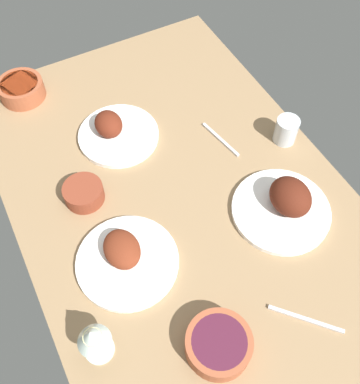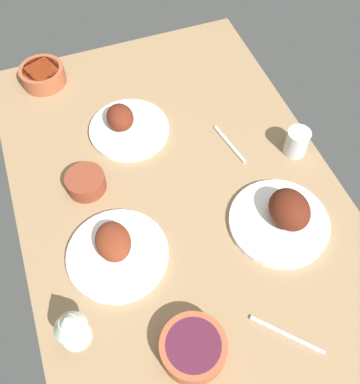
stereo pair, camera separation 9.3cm
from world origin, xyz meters
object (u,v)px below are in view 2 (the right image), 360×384
(plate_far_side, at_px, (126,125))
(water_tumbler, at_px, (297,142))
(bowl_onions, at_px, (193,348))
(wine_glass, at_px, (69,324))
(plate_center_main, at_px, (284,216))
(bowl_sauce, at_px, (43,75))
(fork_loose, at_px, (229,144))
(spoon_loose, at_px, (287,335))
(bowl_pasta, at_px, (86,182))
(plate_near_viewer, at_px, (116,250))

(plate_far_side, xyz_separation_m, water_tumbler, (0.25, 0.45, 0.02))
(bowl_onions, bearing_deg, wine_glass, -116.98)
(plate_center_main, height_order, bowl_sauce, plate_center_main)
(bowl_sauce, xyz_separation_m, fork_loose, (0.47, 0.48, -0.03))
(bowl_onions, height_order, spoon_loose, bowl_onions)
(fork_loose, bearing_deg, water_tumbler, -127.21)
(bowl_onions, bearing_deg, bowl_sauce, -171.27)
(fork_loose, bearing_deg, bowl_pasta, 79.74)
(bowl_pasta, distance_m, fork_loose, 0.45)
(plate_far_side, bearing_deg, bowl_pasta, -44.55)
(plate_far_side, relative_size, wine_glass, 1.77)
(plate_far_side, xyz_separation_m, bowl_pasta, (0.17, -0.17, 0.00))
(plate_near_viewer, distance_m, bowl_sauce, 0.71)
(bowl_sauce, xyz_separation_m, spoon_loose, (1.05, 0.37, -0.03))
(plate_near_viewer, height_order, spoon_loose, plate_near_viewer)
(plate_center_main, bearing_deg, water_tumbler, 144.62)
(bowl_pasta, distance_m, wine_glass, 0.43)
(plate_far_side, bearing_deg, wine_glass, -26.65)
(bowl_onions, bearing_deg, plate_far_side, 176.23)
(bowl_pasta, bearing_deg, plate_center_main, 58.03)
(plate_near_viewer, distance_m, spoon_loose, 0.47)
(water_tumbler, bearing_deg, fork_loose, -116.53)
(bowl_onions, bearing_deg, bowl_pasta, -167.13)
(bowl_sauce, bearing_deg, spoon_loose, 19.66)
(bowl_onions, height_order, fork_loose, bowl_onions)
(plate_far_side, height_order, wine_glass, wine_glass)
(plate_center_main, height_order, wine_glass, wine_glass)
(plate_far_side, bearing_deg, plate_center_main, 33.25)
(wine_glass, bearing_deg, fork_loose, 125.80)
(plate_far_side, distance_m, spoon_loose, 0.76)
(wine_glass, distance_m, fork_loose, 0.71)
(plate_near_viewer, relative_size, wine_glass, 1.89)
(plate_center_main, bearing_deg, spoon_loose, -25.28)
(plate_center_main, relative_size, wine_glass, 1.94)
(plate_center_main, distance_m, water_tumbler, 0.26)
(plate_near_viewer, relative_size, bowl_onions, 1.73)
(plate_near_viewer, distance_m, plate_center_main, 0.45)
(bowl_pasta, bearing_deg, plate_far_side, 135.45)
(bowl_pasta, height_order, water_tumbler, water_tumbler)
(plate_near_viewer, relative_size, spoon_loose, 1.45)
(fork_loose, height_order, spoon_loose, same)
(bowl_sauce, height_order, spoon_loose, bowl_sauce)
(plate_far_side, distance_m, bowl_onions, 0.70)
(spoon_loose, bearing_deg, water_tumbler, -72.64)
(bowl_sauce, distance_m, spoon_loose, 1.11)
(plate_near_viewer, height_order, bowl_sauce, plate_near_viewer)
(water_tumbler, bearing_deg, bowl_pasta, -97.72)
(plate_near_viewer, xyz_separation_m, bowl_pasta, (-0.23, -0.02, 0.01))
(plate_near_viewer, bearing_deg, fork_loose, 118.96)
(bowl_pasta, distance_m, spoon_loose, 0.67)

